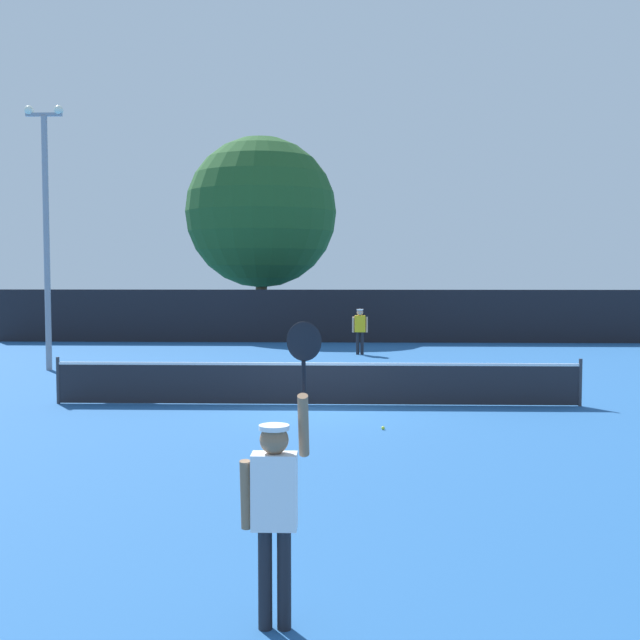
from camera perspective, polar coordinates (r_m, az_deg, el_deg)
The scene contains 9 objects.
ground_plane at distance 17.99m, azimuth -0.25°, elevation -6.14°, with size 120.00×120.00×0.00m, color #235693.
tennis_net at distance 17.91m, azimuth -0.25°, elevation -4.52°, with size 11.90×0.08×1.07m.
perimeter_fence at distance 33.66m, azimuth 0.67°, elevation 0.29°, with size 28.73×0.12×2.25m, color black.
player_serving at distance 6.78m, azimuth -3.21°, elevation -12.40°, with size 0.68×0.40×2.60m.
player_receiving at distance 28.74m, azimuth 2.90°, elevation -0.49°, with size 0.57×0.24×1.65m.
tennis_ball at distance 15.26m, azimuth 4.57°, elevation -7.77°, with size 0.07×0.07×0.07m, color #CCE033.
light_pole at distance 25.54m, azimuth -19.14°, elevation 6.80°, with size 1.18×0.28×8.01m.
large_tree at distance 38.97m, azimuth -4.27°, elevation 7.73°, with size 7.33×7.33×9.57m.
parked_car_near at distance 41.42m, azimuth -2.94°, elevation 0.40°, with size 2.23×4.34×1.69m.
Camera 1 is at (0.60, -17.73, 3.01)m, focal length 44.38 mm.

